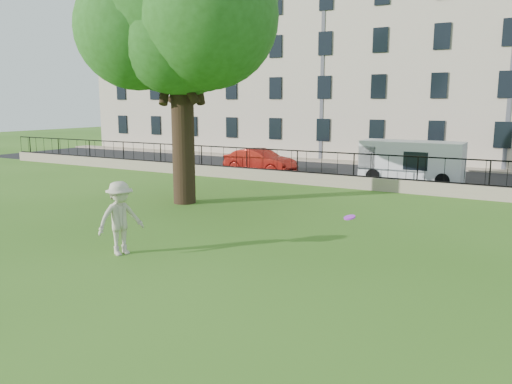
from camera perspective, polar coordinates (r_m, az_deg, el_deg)
The scene contains 11 objects.
ground at distance 14.15m, azimuth -4.63°, elevation -6.73°, with size 120.00×120.00×0.00m, color #336217.
retaining_wall at distance 24.72m, azimuth 11.05°, elevation 1.10°, with size 50.00×0.40×0.60m, color gray.
iron_railing at distance 24.60m, azimuth 11.12°, elevation 3.06°, with size 50.00×0.05×1.13m.
street at distance 29.22m, azimuth 13.94°, elevation 1.77°, with size 60.00×9.00×0.01m, color black.
sidewalk at distance 34.21m, azimuth 16.29°, elevation 2.94°, with size 60.00×1.40×0.12m, color gray.
building_row at distance 39.62m, azimuth 18.72°, elevation 13.69°, with size 56.40×10.40×13.80m.
tree at distance 21.06m, azimuth -8.88°, elevation 20.06°, with size 8.86×7.14×11.45m.
man at distance 14.04m, azimuth -15.24°, elevation -2.92°, with size 1.31×0.75×2.03m, color #BFB39B.
frisbee at distance 11.69m, azimuth 10.65°, elevation -2.86°, with size 0.27×0.27×0.03m, color #A324D1.
red_sedan at distance 29.44m, azimuth 0.44°, elevation 3.54°, with size 1.52×4.37×1.44m, color maroon.
white_van at distance 27.36m, azimuth 17.35°, elevation 3.32°, with size 5.11×1.99×2.15m, color silver.
Camera 1 is at (7.59, -11.22, 4.09)m, focal length 35.00 mm.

